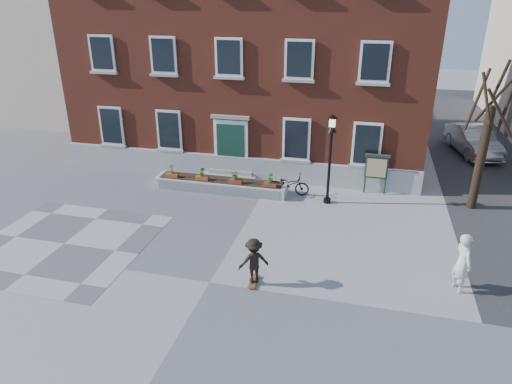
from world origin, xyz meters
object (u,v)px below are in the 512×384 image
(lamp_post, at_px, (331,147))
(parked_car, at_px, (473,140))
(bicycle, at_px, (288,184))
(bystander, at_px, (462,263))
(skateboarder, at_px, (254,261))
(notice_board, at_px, (376,167))

(lamp_post, bearing_deg, parked_car, 50.25)
(bicycle, height_order, parked_car, parked_car)
(bicycle, bearing_deg, bystander, -136.48)
(parked_car, bearing_deg, skateboarder, -132.41)
(bicycle, relative_size, parked_car, 0.39)
(notice_board, distance_m, skateboarder, 9.00)
(bicycle, relative_size, notice_board, 1.00)
(lamp_post, distance_m, skateboarder, 7.09)
(parked_car, xyz_separation_m, skateboarder, (-8.89, -15.46, 0.03))
(bicycle, relative_size, skateboarder, 1.19)
(lamp_post, bearing_deg, skateboarder, -103.38)
(parked_car, height_order, skateboarder, parked_car)
(lamp_post, distance_m, notice_board, 2.82)
(bicycle, distance_m, notice_board, 4.02)
(parked_car, bearing_deg, lamp_post, -142.27)
(skateboarder, bearing_deg, bicycle, 91.77)
(notice_board, bearing_deg, bicycle, -163.91)
(lamp_post, relative_size, notice_board, 2.10)
(bystander, relative_size, lamp_post, 0.49)
(skateboarder, bearing_deg, parked_car, 60.11)
(notice_board, xyz_separation_m, skateboarder, (-3.57, -8.25, -0.44))
(parked_car, relative_size, lamp_post, 1.22)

